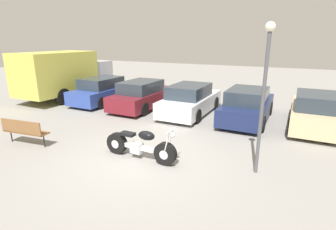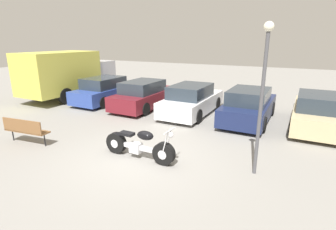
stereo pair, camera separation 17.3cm
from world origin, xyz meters
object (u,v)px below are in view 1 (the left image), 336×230
at_px(parked_car_maroon, 143,95).
at_px(park_bench, 24,130).
at_px(motorcycle, 139,145).
at_px(parked_car_champagne, 315,112).
at_px(delivery_truck, 64,73).
at_px(parked_car_navy, 247,106).
at_px(parked_car_blue, 104,91).
at_px(lamp_post, 265,83).
at_px(parked_car_white, 190,100).

distance_m(parked_car_maroon, park_bench, 6.08).
xyz_separation_m(motorcycle, park_bench, (-3.94, -0.84, 0.13)).
bearing_deg(parked_car_champagne, delivery_truck, -178.20).
xyz_separation_m(motorcycle, parked_car_champagne, (4.72, 5.50, 0.24)).
height_order(motorcycle, parked_car_navy, parked_car_navy).
distance_m(parked_car_navy, delivery_truck, 10.54).
bearing_deg(delivery_truck, parked_car_maroon, 0.83).
bearing_deg(parked_car_champagne, motorcycle, -130.58).
xyz_separation_m(parked_car_blue, delivery_truck, (-2.74, -0.17, 0.85)).
height_order(motorcycle, parked_car_maroon, parked_car_maroon).
height_order(parked_car_maroon, lamp_post, lamp_post).
bearing_deg(lamp_post, parked_car_blue, 152.51).
height_order(motorcycle, parked_car_white, parked_car_white).
xyz_separation_m(motorcycle, parked_car_navy, (2.13, 5.31, 0.24)).
height_order(parked_car_blue, lamp_post, lamp_post).
bearing_deg(delivery_truck, parked_car_navy, 1.19).
bearing_deg(lamp_post, delivery_truck, 159.03).
relative_size(parked_car_champagne, lamp_post, 1.12).
bearing_deg(delivery_truck, parked_car_blue, 3.51).
distance_m(motorcycle, parked_car_champagne, 7.25).
bearing_deg(parked_car_maroon, motorcycle, -59.44).
relative_size(delivery_truck, park_bench, 3.52).
height_order(parked_car_navy, delivery_truck, delivery_truck).
bearing_deg(delivery_truck, parked_car_champagne, 1.80).
height_order(motorcycle, parked_car_champagne, parked_car_champagne).
relative_size(parked_car_white, park_bench, 2.54).
distance_m(delivery_truck, park_bench, 7.47).
xyz_separation_m(motorcycle, lamp_post, (3.22, 0.65, 1.96)).
xyz_separation_m(parked_car_white, parked_car_navy, (2.59, 0.11, 0.00)).
height_order(motorcycle, parked_car_blue, parked_car_blue).
xyz_separation_m(parked_car_blue, parked_car_maroon, (2.59, -0.09, 0.00)).
xyz_separation_m(parked_car_maroon, lamp_post, (6.28, -4.52, 1.72)).
relative_size(delivery_truck, lamp_post, 1.55).
height_order(parked_car_white, lamp_post, lamp_post).
distance_m(parked_car_white, lamp_post, 6.11).
xyz_separation_m(parked_car_white, park_bench, (-3.47, -6.04, -0.11)).
bearing_deg(parked_car_navy, parked_car_blue, -179.63).
bearing_deg(parked_car_champagne, parked_car_maroon, -177.53).
height_order(parked_car_blue, delivery_truck, delivery_truck).
distance_m(parked_car_maroon, delivery_truck, 5.39).
xyz_separation_m(parked_car_navy, park_bench, (-6.06, -6.15, -0.11)).
bearing_deg(parked_car_champagne, parked_car_white, -176.61).
bearing_deg(parked_car_navy, park_bench, -134.58).
xyz_separation_m(parked_car_blue, lamp_post, (8.87, -4.61, 1.72)).
bearing_deg(park_bench, parked_car_navy, 45.42).
relative_size(parked_car_navy, park_bench, 2.54).
xyz_separation_m(delivery_truck, park_bench, (4.44, -5.93, -0.96)).
relative_size(motorcycle, delivery_truck, 0.40).
bearing_deg(parked_car_champagne, lamp_post, -107.07).
bearing_deg(motorcycle, delivery_truck, 148.71).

